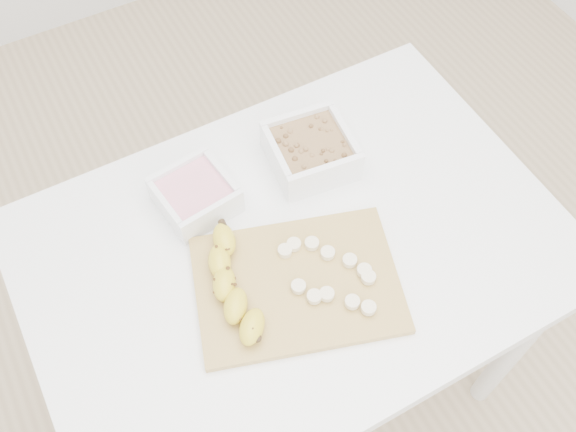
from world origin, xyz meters
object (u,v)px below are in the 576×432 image
bowl_yogurt (195,195)px  cutting_board (297,284)px  table (295,269)px  banana (234,285)px  bowl_granola (311,150)px

bowl_yogurt → cutting_board: size_ratio=0.42×
table → cutting_board: cutting_board is taller
table → banana: (-0.14, -0.04, 0.13)m
table → cutting_board: 0.13m
bowl_granola → banana: bowl_granola is taller
bowl_yogurt → cutting_board: bearing=-71.2°
bowl_yogurt → cutting_board: 0.26m
table → banana: bearing=-165.5°
bowl_yogurt → banana: (-0.02, -0.21, 0.00)m
table → cutting_board: size_ratio=2.76×
cutting_board → banana: bearing=159.8°
bowl_granola → bowl_yogurt: bearing=176.3°
table → bowl_yogurt: 0.25m
cutting_board → table: bearing=62.7°
bowl_yogurt → bowl_granola: 0.25m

